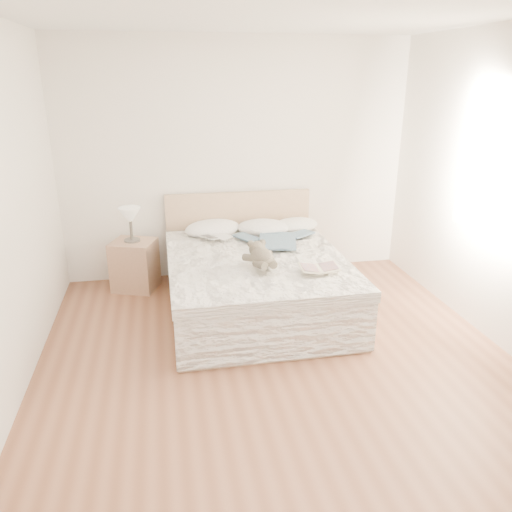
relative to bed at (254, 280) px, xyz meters
name	(u,v)px	position (x,y,z in m)	size (l,w,h in m)	color
floor	(282,369)	(0.00, -1.19, -0.31)	(4.00, 4.50, 0.00)	brown
ceiling	(289,6)	(0.00, -1.19, 2.39)	(4.00, 4.50, 0.00)	white
wall_back	(237,161)	(0.00, 1.06, 1.04)	(4.00, 0.02, 2.70)	white
wall_front	(458,392)	(0.00, -3.44, 1.04)	(4.00, 0.02, 2.70)	white
window	(503,179)	(1.99, -0.89, 1.14)	(0.02, 1.30, 1.10)	white
bed	(254,280)	(0.00, 0.00, 0.00)	(1.72, 2.14, 1.00)	tan
nightstand	(135,265)	(-1.22, 0.74, -0.03)	(0.45, 0.40, 0.56)	#A17D61
table_lamp	(130,217)	(-1.23, 0.75, 0.53)	(0.31, 0.31, 0.38)	#4C4843
pillow_left	(213,228)	(-0.33, 0.79, 0.33)	(0.64, 0.44, 0.19)	white
pillow_middle	(263,227)	(0.24, 0.72, 0.33)	(0.60, 0.42, 0.18)	white
pillow_right	(296,225)	(0.64, 0.75, 0.33)	(0.52, 0.37, 0.16)	white
blouse	(277,241)	(0.30, 0.25, 0.32)	(0.61, 0.65, 0.02)	#3B566C
photo_book	(216,238)	(-0.33, 0.48, 0.32)	(0.28, 0.19, 0.02)	silver
childrens_book	(319,268)	(0.48, -0.60, 0.32)	(0.37, 0.25, 0.02)	#F3E8C6
teddy_bear	(262,264)	(-0.02, -0.45, 0.34)	(0.26, 0.37, 0.20)	#5E5647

